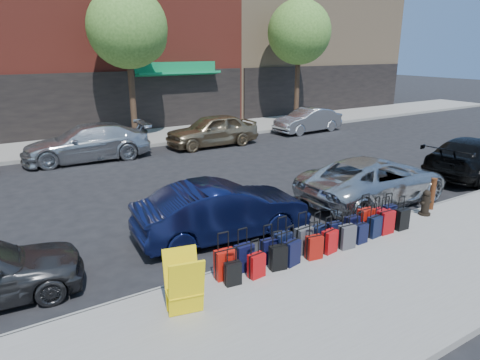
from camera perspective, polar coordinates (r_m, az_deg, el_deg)
ground at (r=13.97m, az=-2.89°, el=-2.11°), size 120.00×120.00×0.00m
sidewalk_near at (r=9.32m, az=17.66°, el=-12.82°), size 60.00×4.00×0.15m
sidewalk_far at (r=22.91m, az=-15.32°, el=5.16°), size 60.00×4.00×0.15m
curb_near at (r=10.55m, az=9.28°, el=-8.52°), size 60.00×0.08×0.15m
curb_far at (r=21.02m, az=-13.67°, el=4.24°), size 60.00×0.08×0.15m
tree_center at (r=22.18m, az=-14.39°, el=18.76°), size 3.80×3.80×7.27m
tree_right at (r=27.40m, az=8.13°, el=18.71°), size 3.80×3.80×7.27m
suitcase_front_0 at (r=8.75m, az=-2.02°, el=-11.15°), size 0.42×0.25×0.99m
suitcase_front_1 at (r=9.04m, az=0.56°, el=-10.28°), size 0.39×0.22×0.93m
suitcase_front_2 at (r=9.38m, az=3.86°, el=-9.39°), size 0.37×0.22×0.86m
suitcase_front_3 at (r=9.53m, az=5.80°, el=-8.74°), size 0.42×0.24×0.98m
suitcase_front_4 at (r=9.86m, az=8.47°, el=-7.95°), size 0.42×0.25×0.97m
suitcase_front_5 at (r=10.20m, az=10.39°, el=-7.37°), size 0.38×0.25×0.86m
suitcase_front_6 at (r=10.44m, az=12.44°, el=-6.91°), size 0.38×0.24×0.86m
suitcase_front_7 at (r=10.87m, az=14.69°, el=-6.06°), size 0.37×0.21×0.88m
suitcase_front_8 at (r=11.22m, az=16.40°, el=-5.23°), size 0.43×0.25×1.01m
suitcase_front_9 at (r=11.56m, az=17.88°, el=-4.94°), size 0.39×0.26×0.86m
suitcase_front_10 at (r=11.93m, az=19.23°, el=-4.39°), size 0.38×0.24×0.86m
suitcase_back_0 at (r=8.57m, az=-0.97°, el=-12.34°), size 0.34×0.23×0.76m
suitcase_back_1 at (r=8.82m, az=2.21°, el=-11.31°), size 0.36×0.23×0.81m
suitcase_back_2 at (r=9.13m, az=5.10°, el=-10.25°), size 0.39×0.26×0.85m
suitcase_back_3 at (r=9.33m, az=6.91°, el=-9.59°), size 0.41×0.28×0.88m
suitcase_back_4 at (r=9.66m, az=9.85°, el=-8.82°), size 0.39×0.26×0.85m
suitcase_back_5 at (r=9.99m, az=11.85°, el=-8.01°), size 0.39×0.26×0.86m
suitcase_back_6 at (r=10.28m, az=14.05°, el=-7.34°), size 0.40×0.26×0.90m
suitcase_back_7 at (r=10.65m, az=15.80°, el=-6.84°), size 0.32×0.19×0.78m
suitcase_back_8 at (r=11.06m, az=17.47°, el=-5.93°), size 0.37×0.23×0.85m
suitcase_back_9 at (r=11.34m, az=18.87°, el=-5.33°), size 0.41×0.25×0.95m
suitcase_back_10 at (r=11.73m, az=20.75°, el=-4.89°), size 0.38×0.23×0.88m
fire_hydrant at (r=12.96m, az=23.52°, el=-2.88°), size 0.37×0.32×0.72m
bollard at (r=13.43m, az=24.27°, el=-1.63°), size 0.17×0.17×0.92m
display_rack at (r=7.69m, az=-7.48°, el=-13.58°), size 0.74×0.79×1.10m
car_near_1 at (r=10.71m, az=-2.38°, el=-4.11°), size 4.50×1.92×1.44m
car_near_2 at (r=13.87m, az=17.48°, el=0.02°), size 5.09×2.38×1.41m
car_near_3 at (r=18.15m, az=28.78°, el=2.70°), size 5.25×2.69×1.46m
car_far_1 at (r=19.37m, az=-19.73°, el=4.72°), size 5.39×2.50×1.52m
car_far_2 at (r=21.03m, az=-3.73°, el=6.64°), size 4.57×1.92×1.54m
car_far_3 at (r=24.84m, az=9.03°, el=7.88°), size 4.19×1.62×1.36m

